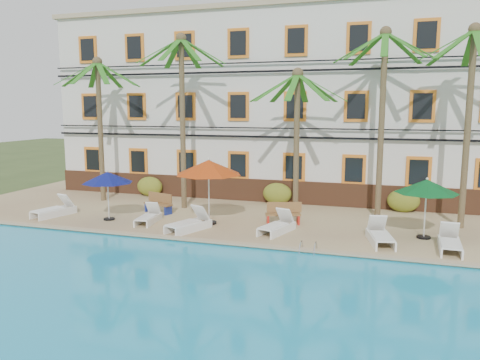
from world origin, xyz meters
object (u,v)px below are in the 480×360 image
(palm_c, at_px, (297,120))
(palm_d, at_px, (383,98))
(umbrella_blue, at_px, (107,178))
(lounger_d, at_px, (277,225))
(lounger_e, at_px, (380,235))
(pool_ladder, at_px, (308,252))
(palm_a, at_px, (99,109))
(bench_left, at_px, (159,203))
(lounger_c, at_px, (189,223))
(umbrella_green, at_px, (427,187))
(bench_right, at_px, (283,213))
(lounger_f, at_px, (450,242))
(lounger_b, at_px, (149,217))
(palm_e, at_px, (470,99))
(lounger_a, at_px, (54,209))
(umbrella_red, at_px, (209,168))
(palm_b, at_px, (182,98))

(palm_c, bearing_deg, palm_d, 10.86)
(umbrella_blue, xyz_separation_m, lounger_d, (7.63, 0.11, -1.59))
(lounger_e, bearing_deg, pool_ladder, -142.36)
(palm_a, bearing_deg, bench_left, -22.89)
(lounger_c, bearing_deg, pool_ladder, -15.17)
(umbrella_green, bearing_deg, bench_right, 174.15)
(umbrella_green, relative_size, lounger_f, 1.18)
(umbrella_green, distance_m, bench_right, 5.86)
(palm_c, xyz_separation_m, umbrella_blue, (-7.74, -3.32, -2.48))
(lounger_b, bearing_deg, palm_e, 13.91)
(palm_a, height_order, lounger_d, palm_a)
(palm_c, relative_size, umbrella_green, 2.85)
(palm_e, bearing_deg, lounger_c, -160.14)
(lounger_a, bearing_deg, palm_d, 16.17)
(lounger_e, xyz_separation_m, bench_right, (-4.04, 1.80, 0.16))
(palm_d, distance_m, bench_left, 11.24)
(palm_e, relative_size, umbrella_green, 3.50)
(umbrella_green, bearing_deg, palm_d, 120.74)
(lounger_a, relative_size, bench_left, 1.36)
(umbrella_red, xyz_separation_m, umbrella_green, (8.64, 0.37, -0.43))
(lounger_a, relative_size, bench_right, 1.36)
(palm_d, height_order, lounger_e, palm_d)
(umbrella_blue, bearing_deg, umbrella_red, 8.41)
(umbrella_green, bearing_deg, palm_a, 170.27)
(palm_a, height_order, bench_right, palm_a)
(lounger_a, relative_size, lounger_d, 1.04)
(palm_c, bearing_deg, lounger_c, -132.34)
(palm_a, xyz_separation_m, bench_left, (4.28, -1.81, -4.40))
(lounger_e, bearing_deg, palm_a, 164.59)
(palm_e, bearing_deg, pool_ladder, -136.64)
(umbrella_blue, relative_size, lounger_c, 1.02)
(lounger_a, xyz_separation_m, lounger_f, (16.73, -0.30, -0.01))
(palm_e, bearing_deg, umbrella_red, -166.08)
(lounger_c, bearing_deg, lounger_f, 1.32)
(lounger_a, bearing_deg, pool_ladder, -8.96)
(lounger_f, distance_m, bench_left, 12.65)
(lounger_a, bearing_deg, palm_b, 34.82)
(umbrella_blue, xyz_separation_m, lounger_a, (-2.82, -0.10, -1.58))
(palm_d, bearing_deg, bench_left, -168.29)
(palm_d, bearing_deg, lounger_b, -157.09)
(umbrella_green, distance_m, lounger_f, 2.35)
(palm_c, relative_size, lounger_f, 3.37)
(lounger_b, distance_m, bench_right, 5.80)
(palm_e, bearing_deg, lounger_d, -156.48)
(umbrella_blue, xyz_separation_m, lounger_c, (4.15, -0.62, -1.58))
(umbrella_blue, bearing_deg, lounger_f, -1.64)
(palm_b, relative_size, umbrella_green, 3.60)
(umbrella_red, relative_size, lounger_c, 1.31)
(lounger_c, distance_m, lounger_f, 9.76)
(palm_c, bearing_deg, bench_right, -97.12)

